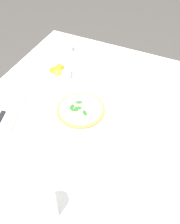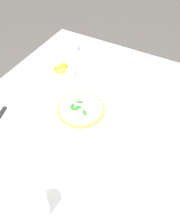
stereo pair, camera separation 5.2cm
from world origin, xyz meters
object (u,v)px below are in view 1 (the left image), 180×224
at_px(napkin_folded, 5,112).
at_px(citrus_bowl, 57,73).
at_px(coffee_cup_left_edge, 66,48).
at_px(dinner_knife, 5,109).
at_px(pizza_plate, 81,111).
at_px(coffee_cup_near_left, 143,99).
at_px(pizza, 81,109).
at_px(water_glass_back_corner, 47,208).

height_order(napkin_folded, citrus_bowl, citrus_bowl).
bearing_deg(coffee_cup_left_edge, dinner_knife, 178.18).
relative_size(pizza_plate, citrus_bowl, 2.40).
relative_size(napkin_folded, citrus_bowl, 1.67).
relative_size(pizza_plate, coffee_cup_near_left, 2.76).
relative_size(pizza, napkin_folded, 0.92).
xyz_separation_m(coffee_cup_near_left, dinner_knife, (-0.34, 0.58, -0.00)).
height_order(coffee_cup_near_left, dinner_knife, coffee_cup_near_left).
xyz_separation_m(pizza_plate, water_glass_back_corner, (-0.47, -0.11, 0.05)).
xyz_separation_m(pizza, water_glass_back_corner, (-0.47, -0.11, 0.03)).
distance_m(coffee_cup_near_left, napkin_folded, 0.67).
distance_m(pizza_plate, napkin_folded, 0.36).
height_order(water_glass_back_corner, citrus_bowl, water_glass_back_corner).
bearing_deg(napkin_folded, dinner_knife, -2.74).
relative_size(water_glass_back_corner, napkin_folded, 0.51).
relative_size(water_glass_back_corner, dinner_knife, 0.66).
xyz_separation_m(pizza, coffee_cup_near_left, (0.19, -0.25, 0.00)).
relative_size(coffee_cup_left_edge, coffee_cup_near_left, 1.00).
distance_m(coffee_cup_left_edge, napkin_folded, 0.58).
bearing_deg(pizza, citrus_bowl, 51.37).
bearing_deg(pizza_plate, coffee_cup_near_left, -52.40).
distance_m(dinner_knife, citrus_bowl, 0.35).
bearing_deg(water_glass_back_corner, citrus_bowl, 27.69).
bearing_deg(dinner_knife, pizza, -81.65).
bearing_deg(water_glass_back_corner, pizza, 13.06).
height_order(coffee_cup_left_edge, citrus_bowl, coffee_cup_left_edge).
distance_m(water_glass_back_corner, napkin_folded, 0.55).
distance_m(pizza_plate, citrus_bowl, 0.31).
bearing_deg(coffee_cup_left_edge, pizza, -143.71).
distance_m(pizza_plate, dinner_knife, 0.36).
bearing_deg(napkin_folded, water_glass_back_corner, -144.94).
bearing_deg(citrus_bowl, pizza_plate, -128.57).
bearing_deg(napkin_folded, coffee_cup_near_left, -78.13).
height_order(pizza, dinner_knife, pizza).
xyz_separation_m(pizza, coffee_cup_left_edge, (0.43, 0.31, 0.01)).
bearing_deg(napkin_folded, pizza_plate, -83.96).
distance_m(pizza_plate, coffee_cup_left_edge, 0.53).
bearing_deg(pizza_plate, dinner_knife, 114.56).
distance_m(pizza, dinner_knife, 0.36).
bearing_deg(coffee_cup_left_edge, citrus_bowl, -162.54).
distance_m(coffee_cup_left_edge, dinner_knife, 0.58).
bearing_deg(pizza, pizza_plate, -70.89).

